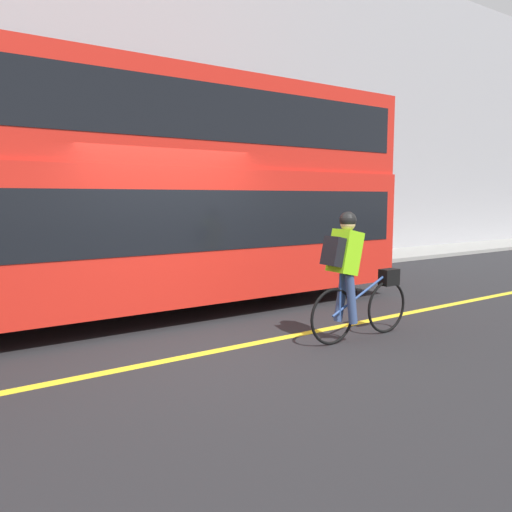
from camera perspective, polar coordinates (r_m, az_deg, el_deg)
The scene contains 8 objects.
ground_plane at distance 6.21m, azimuth -5.09°, elevation -10.53°, with size 80.00×80.00×0.00m, color #232326.
road_center_line at distance 6.12m, azimuth -4.59°, elevation -10.75°, with size 50.00×0.14×0.01m, color yellow.
sidewalk_curb at distance 10.92m, azimuth -18.48°, elevation -3.04°, with size 60.00×2.01×0.11m.
building_facade at distance 12.17m, azimuth -20.85°, elevation 18.73°, with size 60.00×0.30×8.93m.
bus at distance 7.92m, azimuth -15.26°, elevation 7.92°, with size 9.49×2.51×3.67m.
cyclist_on_bike at distance 6.46m, azimuth 10.91°, elevation -1.83°, with size 1.71×0.32×1.66m.
trash_bin at distance 11.75m, azimuth -5.76°, elevation 0.51°, with size 0.57×0.57×0.93m.
street_sign_post at distance 15.18m, azimuth 13.29°, elevation 5.22°, with size 0.36×0.09×2.47m.
Camera 1 is at (-2.87, -5.19, 1.84)m, focal length 35.00 mm.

